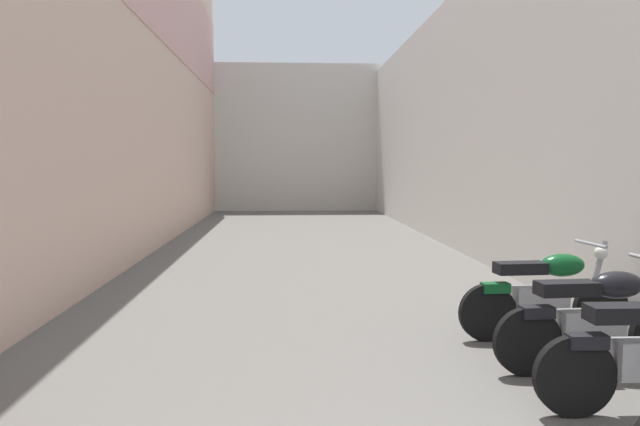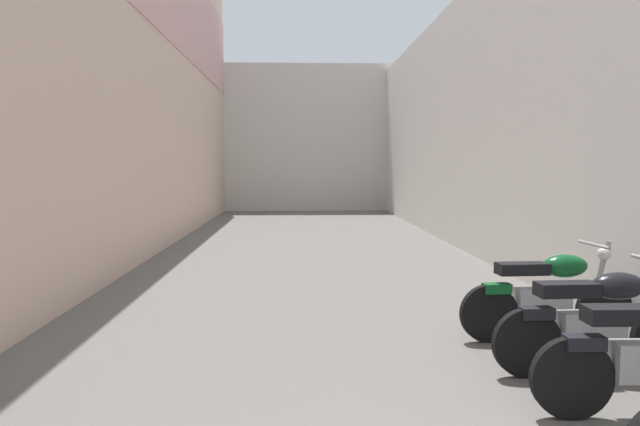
% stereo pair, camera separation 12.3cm
% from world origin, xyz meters
% --- Properties ---
extents(ground_plane, '(39.91, 39.91, 0.00)m').
position_xyz_m(ground_plane, '(0.00, 9.96, 0.00)').
color(ground_plane, '#66635E').
extents(building_left, '(0.45, 23.91, 8.23)m').
position_xyz_m(building_left, '(-3.40, 11.92, 4.16)').
color(building_left, beige).
rests_on(building_left, ground).
extents(building_right, '(0.45, 23.91, 5.55)m').
position_xyz_m(building_right, '(3.41, 11.95, 2.77)').
color(building_right, silver).
rests_on(building_right, ground).
extents(building_far_end, '(9.42, 2.00, 5.81)m').
position_xyz_m(building_far_end, '(0.00, 24.91, 2.91)').
color(building_far_end, beige).
rests_on(building_far_end, ground).
extents(motorcycle_fourth, '(1.85, 0.58, 1.04)m').
position_xyz_m(motorcycle_fourth, '(2.27, 4.54, 0.50)').
color(motorcycle_fourth, black).
rests_on(motorcycle_fourth, ground).
extents(motorcycle_fifth, '(1.85, 0.58, 1.04)m').
position_xyz_m(motorcycle_fifth, '(2.27, 5.60, 0.50)').
color(motorcycle_fifth, black).
rests_on(motorcycle_fifth, ground).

